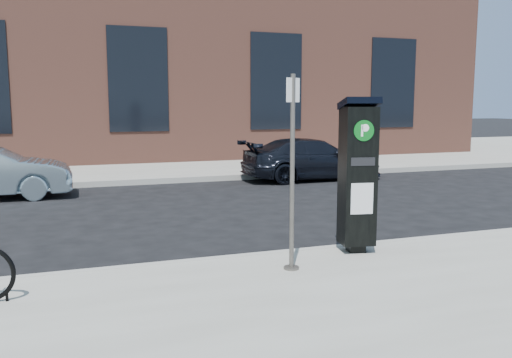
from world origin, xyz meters
name	(u,v)px	position (x,y,z in m)	size (l,w,h in m)	color
ground	(256,264)	(0.00, 0.00, 0.00)	(120.00, 120.00, 0.00)	black
sidewalk_far	(134,160)	(0.00, 14.00, 0.07)	(60.00, 12.00, 0.15)	gray
curb_near	(257,259)	(0.00, -0.02, 0.07)	(60.00, 0.12, 0.16)	#9E9B93
curb_far	(160,181)	(0.00, 8.02, 0.07)	(60.00, 0.12, 0.16)	#9E9B93
building	(122,57)	(0.00, 17.00, 4.15)	(28.00, 10.05, 8.25)	brown
parking_kiosk	(358,174)	(1.35, -0.35, 1.24)	(0.56, 0.51, 2.13)	black
sign_pole	(292,174)	(0.18, -0.81, 1.34)	(0.20, 0.19, 2.39)	#58534E
car_dark	(312,159)	(4.32, 7.40, 0.60)	(1.68, 4.13, 1.20)	black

